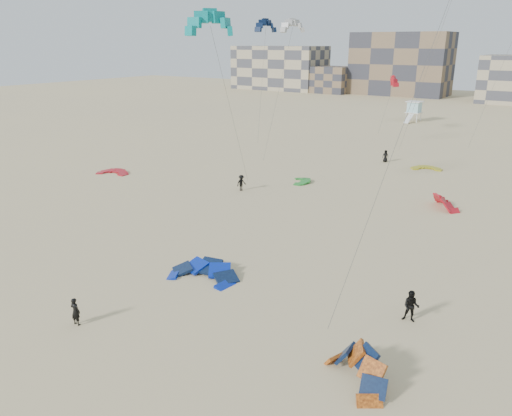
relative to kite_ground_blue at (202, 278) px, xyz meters
The scene contains 19 objects.
ground 4.71m from the kite_ground_blue, 98.42° to the right, with size 320.00×320.00×0.00m, color tan.
kite_ground_blue is the anchor object (origin of this frame).
kite_ground_orange 13.72m from the kite_ground_blue, 18.43° to the right, with size 3.96×2.89×2.67m, color orange, non-canonical shape.
kite_ground_red 31.50m from the kite_ground_blue, 149.95° to the left, with size 3.61×3.81×0.60m, color red, non-canonical shape.
kite_ground_green 25.94m from the kite_ground_blue, 104.20° to the left, with size 2.92×3.07×0.62m, color green, non-canonical shape.
kite_ground_red_far 26.61m from the kite_ground_blue, 68.50° to the left, with size 3.64×3.05×2.21m, color red, non-canonical shape.
kite_ground_yellow 39.49m from the kite_ground_blue, 84.56° to the left, with size 3.32×3.49×0.41m, color gold, non-canonical shape.
kitesurfer_main 8.82m from the kite_ground_blue, 103.65° to the right, with size 0.61×0.40×1.66m, color black.
kitesurfer_b 13.68m from the kite_ground_blue, 10.09° to the left, with size 0.92×0.72×1.89m, color black.
kitesurfer_c 21.09m from the kite_ground_blue, 118.39° to the left, with size 1.11×0.64×1.72m, color black.
kitesurfer_e 40.28m from the kite_ground_blue, 92.82° to the left, with size 0.79×0.51×1.61m, color black.
kite_fly_teal_a 20.92m from the kite_ground_blue, 124.50° to the left, with size 5.26×11.14×16.67m.
kite_fly_grey 39.61m from the kite_ground_blue, 110.81° to the left, with size 4.26×7.42×17.11m.
kite_fly_navy 56.41m from the kite_ground_blue, 118.47° to the left, with size 7.41×12.21×17.78m.
kite_fly_red 61.85m from the kite_ground_blue, 98.11° to the left, with size 4.50×7.90×9.15m.
lifeguard_tower_far 78.55m from the kite_ground_blue, 97.35° to the left, with size 3.00×5.57×4.03m.
condo_west_a 144.07m from the kite_ground_blue, 119.42° to the left, with size 30.00×15.00×14.00m, color tan.
condo_west_b 133.24m from the kite_ground_blue, 103.35° to the left, with size 28.00×14.00×18.00m, color #776148.
condo_fill_left 133.41m from the kite_ground_blue, 112.34° to the left, with size 12.00×10.00×8.00m, color #776148.
Camera 1 is at (20.86, -18.65, 15.19)m, focal length 35.00 mm.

